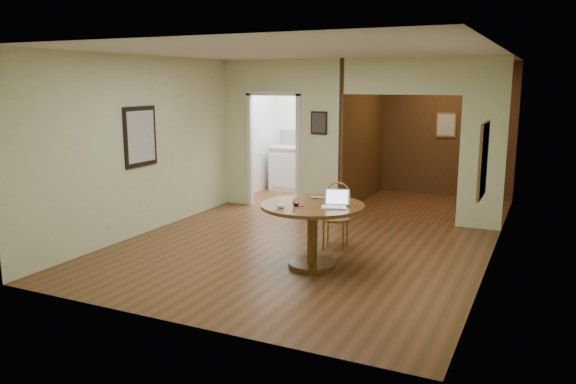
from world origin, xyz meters
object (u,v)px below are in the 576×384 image
at_px(open_laptop, 336,202).
at_px(closed_laptop, 322,198).
at_px(dining_table, 312,220).
at_px(chair, 337,211).

relative_size(open_laptop, closed_laptop, 1.15).
relative_size(dining_table, chair, 1.41).
bearing_deg(dining_table, open_laptop, -4.31).
relative_size(dining_table, closed_laptop, 4.31).
height_order(chair, open_laptop, open_laptop).
distance_m(chair, open_laptop, 1.10).
distance_m(open_laptop, closed_laptop, 0.48).
bearing_deg(open_laptop, dining_table, 157.28).
xyz_separation_m(dining_table, open_laptop, (0.31, -0.02, 0.27)).
bearing_deg(open_laptop, chair, 91.02).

